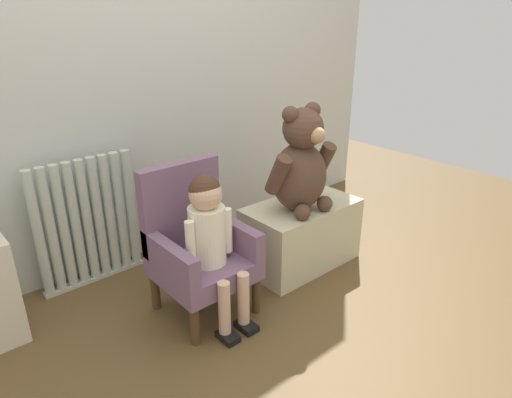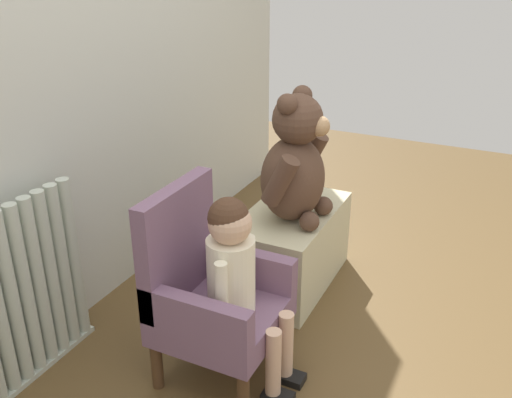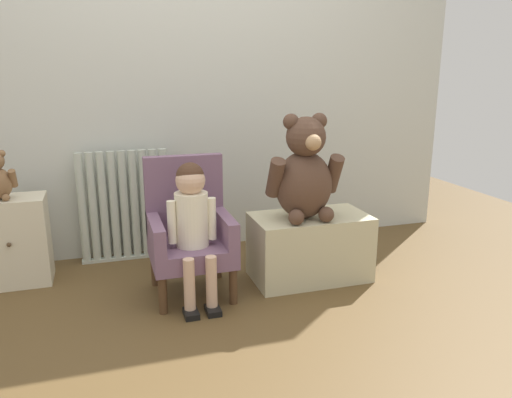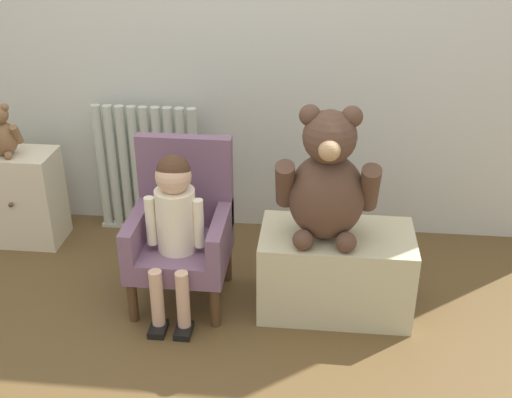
# 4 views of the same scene
# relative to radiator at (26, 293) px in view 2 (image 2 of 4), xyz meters

# --- Properties ---
(ground_plane) EXTENTS (6.00, 6.00, 0.00)m
(ground_plane) POSITION_rel_radiator_xyz_m (0.40, -1.07, -0.35)
(ground_plane) COLOR brown
(back_wall) EXTENTS (3.80, 0.05, 2.40)m
(back_wall) POSITION_rel_radiator_xyz_m (0.40, 0.12, 0.85)
(back_wall) COLOR beige
(back_wall) RESTS_ON ground_plane
(radiator) EXTENTS (0.56, 0.05, 0.70)m
(radiator) POSITION_rel_radiator_xyz_m (0.00, 0.00, 0.00)
(radiator) COLOR beige
(radiator) RESTS_ON ground_plane
(child_armchair) EXTENTS (0.42, 0.41, 0.73)m
(child_armchair) POSITION_rel_radiator_xyz_m (0.30, -0.58, -0.01)
(child_armchair) COLOR slate
(child_armchair) RESTS_ON ground_plane
(child_figure) EXTENTS (0.25, 0.35, 0.73)m
(child_figure) POSITION_rel_radiator_xyz_m (0.30, -0.70, 0.13)
(child_figure) COLOR #F2EACC
(child_figure) RESTS_ON ground_plane
(low_bench) EXTENTS (0.66, 0.37, 0.38)m
(low_bench) POSITION_rel_radiator_xyz_m (0.99, -0.62, -0.16)
(low_bench) COLOR beige
(low_bench) RESTS_ON ground_plane
(large_teddy_bear) EXTENTS (0.42, 0.29, 0.58)m
(large_teddy_bear) POSITION_rel_radiator_xyz_m (0.93, -0.65, 0.28)
(large_teddy_bear) COLOR brown
(large_teddy_bear) RESTS_ON low_bench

